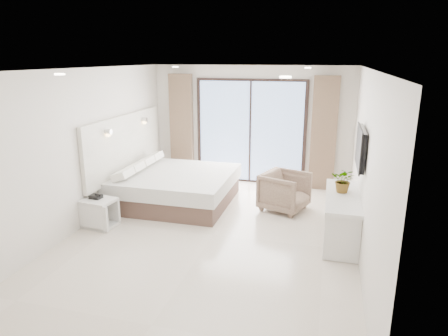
{
  "coord_description": "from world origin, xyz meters",
  "views": [
    {
      "loc": [
        1.75,
        -5.88,
        2.87
      ],
      "look_at": [
        0.08,
        0.4,
        1.06
      ],
      "focal_mm": 32.0,
      "sensor_mm": 36.0,
      "label": 1
    }
  ],
  "objects_px": {
    "nightstand": "(99,213)",
    "armchair": "(285,190)",
    "console_desk": "(342,207)",
    "bed": "(175,187)"
  },
  "relations": [
    {
      "from": "bed",
      "to": "console_desk",
      "type": "bearing_deg",
      "value": -16.26
    },
    {
      "from": "bed",
      "to": "armchair",
      "type": "bearing_deg",
      "value": 4.12
    },
    {
      "from": "bed",
      "to": "console_desk",
      "type": "relative_size",
      "value": 1.34
    },
    {
      "from": "nightstand",
      "to": "armchair",
      "type": "xyz_separation_m",
      "value": [
        3.03,
        1.63,
        0.16
      ]
    },
    {
      "from": "nightstand",
      "to": "armchair",
      "type": "height_order",
      "value": "armchair"
    },
    {
      "from": "console_desk",
      "to": "nightstand",
      "type": "bearing_deg",
      "value": -172.52
    },
    {
      "from": "nightstand",
      "to": "console_desk",
      "type": "height_order",
      "value": "console_desk"
    },
    {
      "from": "nightstand",
      "to": "armchair",
      "type": "relative_size",
      "value": 0.74
    },
    {
      "from": "bed",
      "to": "armchair",
      "type": "xyz_separation_m",
      "value": [
        2.2,
        0.16,
        0.08
      ]
    },
    {
      "from": "bed",
      "to": "armchair",
      "type": "height_order",
      "value": "armchair"
    }
  ]
}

